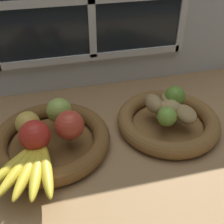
# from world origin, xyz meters

# --- Properties ---
(ground_plane) EXTENTS (1.40, 0.90, 0.03)m
(ground_plane) POSITION_xyz_m (0.00, 0.00, -0.01)
(ground_plane) COLOR #9E774C
(back_wall) EXTENTS (1.40, 0.05, 0.55)m
(back_wall) POSITION_xyz_m (0.00, 0.30, 0.28)
(back_wall) COLOR silver
(back_wall) RESTS_ON ground_plane
(fruit_bowl_left) EXTENTS (0.33, 0.33, 0.05)m
(fruit_bowl_left) POSITION_xyz_m (-0.18, -0.01, 0.02)
(fruit_bowl_left) COLOR brown
(fruit_bowl_left) RESTS_ON ground_plane
(fruit_bowl_right) EXTENTS (0.31, 0.31, 0.05)m
(fruit_bowl_right) POSITION_xyz_m (0.17, -0.01, 0.02)
(fruit_bowl_right) COLOR brown
(fruit_bowl_right) RESTS_ON ground_plane
(apple_green_back) EXTENTS (0.07, 0.07, 0.07)m
(apple_green_back) POSITION_xyz_m (-0.15, 0.04, 0.08)
(apple_green_back) COLOR #99B74C
(apple_green_back) RESTS_ON fruit_bowl_left
(apple_golden_left) EXTENTS (0.07, 0.07, 0.07)m
(apple_golden_left) POSITION_xyz_m (-0.23, 0.00, 0.08)
(apple_golden_left) COLOR gold
(apple_golden_left) RESTS_ON fruit_bowl_left
(apple_red_front) EXTENTS (0.08, 0.08, 0.08)m
(apple_red_front) POSITION_xyz_m (-0.21, -0.06, 0.09)
(apple_red_front) COLOR red
(apple_red_front) RESTS_ON fruit_bowl_left
(apple_red_right) EXTENTS (0.08, 0.08, 0.08)m
(apple_red_right) POSITION_xyz_m (-0.13, -0.04, 0.08)
(apple_red_right) COLOR #CC422D
(apple_red_right) RESTS_ON fruit_bowl_left
(banana_bunch_front) EXTENTS (0.16, 0.20, 0.03)m
(banana_bunch_front) POSITION_xyz_m (-0.23, -0.14, 0.06)
(banana_bunch_front) COLOR yellow
(banana_bunch_front) RESTS_ON fruit_bowl_left
(potato_back) EXTENTS (0.08, 0.08, 0.05)m
(potato_back) POSITION_xyz_m (0.19, 0.03, 0.07)
(potato_back) COLOR tan
(potato_back) RESTS_ON fruit_bowl_right
(potato_small) EXTENTS (0.06, 0.08, 0.04)m
(potato_small) POSITION_xyz_m (0.20, -0.05, 0.07)
(potato_small) COLOR #A38451
(potato_small) RESTS_ON fruit_bowl_right
(potato_large) EXTENTS (0.08, 0.07, 0.05)m
(potato_large) POSITION_xyz_m (0.17, -0.01, 0.07)
(potato_large) COLOR tan
(potato_large) RESTS_ON fruit_bowl_right
(potato_oblong) EXTENTS (0.05, 0.08, 0.05)m
(potato_oblong) POSITION_xyz_m (0.13, 0.02, 0.07)
(potato_oblong) COLOR #A38451
(potato_oblong) RESTS_ON fruit_bowl_right
(lime_near) EXTENTS (0.05, 0.05, 0.05)m
(lime_near) POSITION_xyz_m (0.14, -0.05, 0.07)
(lime_near) COLOR #7AAD3D
(lime_near) RESTS_ON fruit_bowl_right
(lime_far) EXTENTS (0.07, 0.07, 0.07)m
(lime_far) POSITION_xyz_m (0.20, 0.03, 0.08)
(lime_far) COLOR olive
(lime_far) RESTS_ON fruit_bowl_right
(chili_pepper) EXTENTS (0.11, 0.03, 0.02)m
(chili_pepper) POSITION_xyz_m (0.18, -0.04, 0.06)
(chili_pepper) COLOR red
(chili_pepper) RESTS_ON fruit_bowl_right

